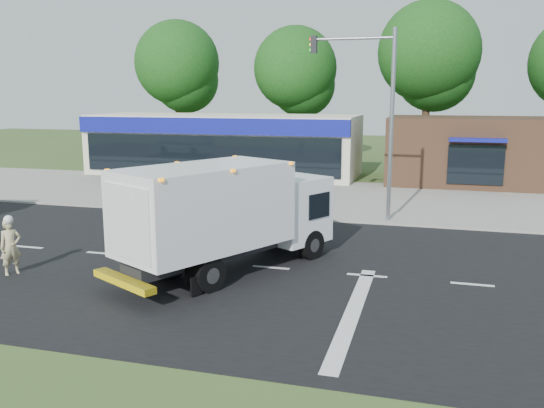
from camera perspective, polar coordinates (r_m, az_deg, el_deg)
name	(u,v)px	position (r m, az deg, el deg)	size (l,w,h in m)	color
ground	(271,268)	(18.18, -0.10, -6.35)	(120.00, 120.00, 0.00)	#385123
road_asphalt	(271,268)	(18.17, -0.10, -6.34)	(60.00, 14.00, 0.02)	black
sidewalk	(321,214)	(25.90, 4.87, -1.03)	(60.00, 2.40, 0.12)	gray
parking_apron	(341,194)	(31.52, 6.88, 0.98)	(60.00, 9.00, 0.02)	gray
lane_markings	(303,285)	(16.61, 3.14, -7.99)	(55.20, 7.00, 0.01)	silver
ems_box_truck	(226,210)	(17.37, -4.58, -0.58)	(5.63, 7.81, 3.37)	black
emergency_worker	(11,246)	(19.01, -24.48, -3.77)	(0.69, 0.75, 1.83)	#C3B582
retail_strip_mall	(224,144)	(39.27, -4.80, 5.91)	(18.00, 6.20, 4.00)	beige
brown_storefront	(473,151)	(36.90, 19.28, 5.01)	(10.00, 6.70, 4.00)	#382316
traffic_signal_pole	(376,105)	(24.42, 10.29, 9.62)	(3.51, 0.25, 8.00)	gray
background_trees	(362,67)	(45.25, 8.90, 13.27)	(36.77, 7.39, 12.10)	#332114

